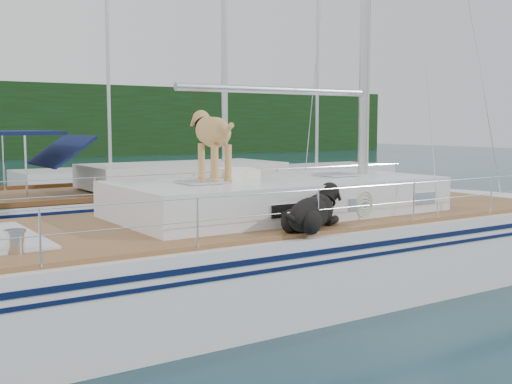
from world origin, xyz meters
TOP-DOWN VIEW (x-y plane):
  - ground at (0.00, 0.00)m, footprint 120.00×120.00m
  - main_sailboat at (0.09, -0.00)m, footprint 12.00×4.05m
  - neighbor_sailboat at (1.00, 5.89)m, footprint 11.00×3.50m
  - bg_boat_center at (4.00, 16.00)m, footprint 7.20×3.00m
  - bg_boat_east at (12.00, 13.00)m, footprint 6.40×3.00m

SIDE VIEW (x-z plane):
  - ground at x=0.00m, z-range 0.00..0.00m
  - bg_boat_center at x=4.00m, z-range -5.37..6.28m
  - bg_boat_east at x=12.00m, z-range -5.37..6.28m
  - neighbor_sailboat at x=1.00m, z-range -6.02..7.28m
  - main_sailboat at x=0.09m, z-range -6.32..7.69m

